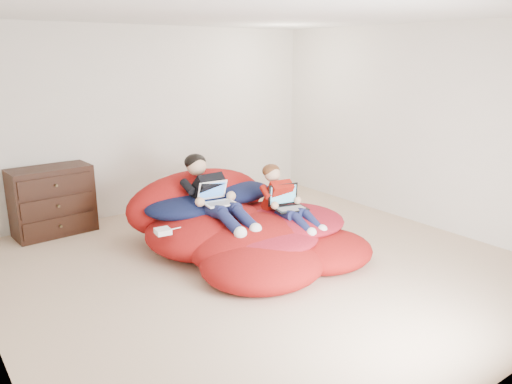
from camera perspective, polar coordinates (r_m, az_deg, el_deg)
name	(u,v)px	position (r m, az deg, el deg)	size (l,w,h in m)	color
room_shell	(260,245)	(5.18, 0.47, -6.11)	(5.10, 5.10, 2.77)	#C3A88B
dresser	(52,201)	(6.51, -22.24, -0.94)	(0.95, 0.55, 0.83)	black
beanbag_pile	(242,228)	(5.58, -1.55, -4.13)	(2.13, 2.42, 0.89)	#AB1413
cream_pillow	(171,185)	(6.02, -9.71, 0.76)	(0.39, 0.25, 0.25)	beige
older_boy	(211,192)	(5.49, -5.14, 0.02)	(0.35, 1.23, 0.69)	black
younger_boy	(284,197)	(5.50, 3.23, -0.63)	(0.30, 0.93, 0.62)	#9E170E
laptop_white	(217,197)	(5.41, -4.52, -0.62)	(0.35, 0.36, 0.23)	white
laptop_black	(287,202)	(5.47, 3.57, -1.18)	(0.39, 0.34, 0.26)	black
power_adapter	(163,231)	(5.07, -10.60, -4.44)	(0.15, 0.15, 0.05)	white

